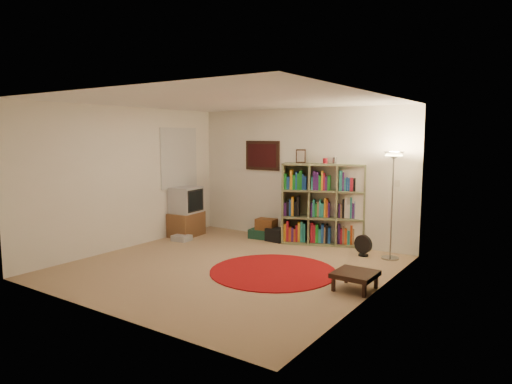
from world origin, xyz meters
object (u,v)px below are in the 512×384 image
bookshelf (322,205)px  floor_fan (363,245)px  floor_lamp (393,170)px  side_table (355,275)px  suitcase (265,234)px  tv_stand (186,212)px

bookshelf → floor_fan: (0.96, -0.41, -0.54)m
floor_lamp → side_table: floor_lamp is taller
suitcase → side_table: (2.61, -1.85, 0.11)m
suitcase → side_table: bearing=-42.2°
floor_lamp → tv_stand: 4.09m
bookshelf → floor_lamp: (1.39, -0.33, 0.73)m
bookshelf → floor_lamp: bookshelf is taller
floor_lamp → side_table: size_ratio=3.34×
suitcase → bookshelf: bearing=4.2°
bookshelf → side_table: bearing=-75.7°
floor_lamp → suitcase: floor_lamp is taller
bookshelf → side_table: bookshelf is taller
bookshelf → tv_stand: size_ratio=1.82×
floor_fan → tv_stand: size_ratio=0.36×
floor_lamp → floor_fan: size_ratio=4.86×
floor_lamp → side_table: bearing=-86.8°
tv_stand → suitcase: (1.42, 0.68, -0.38)m
bookshelf → tv_stand: bearing=178.0°
bookshelf → side_table: (1.49, -2.06, -0.52)m
suitcase → floor_lamp: bearing=-9.4°
tv_stand → bookshelf: bearing=14.3°
bookshelf → tv_stand: 2.71m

